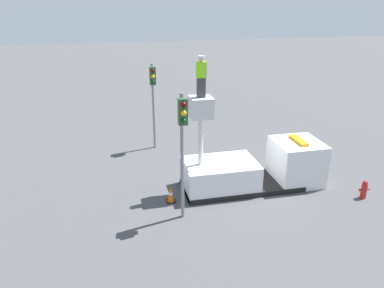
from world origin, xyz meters
name	(u,v)px	position (x,y,z in m)	size (l,w,h in m)	color
ground_plane	(241,187)	(0.00, 0.00, 0.00)	(120.00, 120.00, 0.00)	#4C4C4F
bucket_truck	(254,169)	(0.61, 0.00, 0.90)	(6.70, 2.33, 4.57)	black
worker	(201,77)	(-2.04, 0.00, 5.45)	(0.40, 0.26, 1.75)	#38383D
traffic_light_pole	(183,134)	(-3.26, -2.05, 3.74)	(0.34, 0.57, 5.29)	gray
traffic_light_across	(153,90)	(-3.40, 5.78, 3.58)	(0.34, 0.57, 5.05)	gray
fire_hydrant	(364,189)	(5.07, -2.23, 0.43)	(0.50, 0.26, 0.88)	#B2231E
traffic_cone_rear	(171,194)	(-3.54, -0.60, 0.36)	(0.41, 0.41, 0.75)	black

